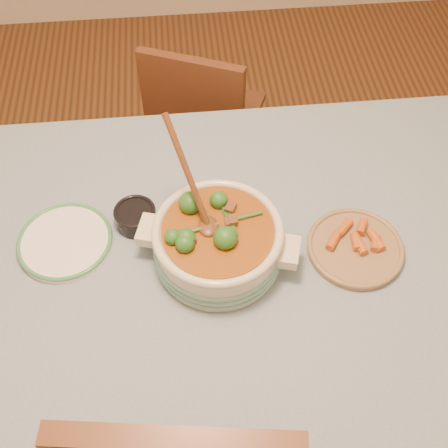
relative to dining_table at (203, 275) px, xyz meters
name	(u,v)px	position (x,y,z in m)	size (l,w,h in m)	color
floor	(209,370)	(0.00, 0.00, -0.66)	(4.50, 4.50, 0.00)	#452413
dining_table	(203,275)	(0.00, 0.00, 0.00)	(1.68, 1.08, 0.76)	brown
stew_casserole	(218,241)	(0.04, -0.01, 0.17)	(0.40, 0.38, 0.38)	beige
white_plate	(65,241)	(-0.35, 0.07, 0.10)	(0.30, 0.30, 0.02)	white
condiment_bowl	(135,216)	(-0.17, 0.12, 0.12)	(0.12, 0.12, 0.06)	black
fried_plate	(355,247)	(0.39, -0.02, 0.11)	(0.27, 0.27, 0.04)	#937751
chair_far	(202,119)	(0.05, 0.83, -0.21)	(0.49, 0.49, 0.81)	#592D1B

